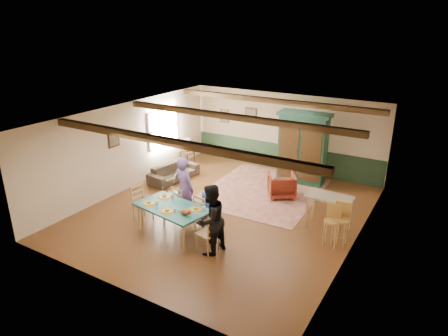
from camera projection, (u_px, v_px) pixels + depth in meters
The scene contains 35 objects.
floor at pixel (225, 211), 11.13m from camera, with size 8.00×8.00×0.00m, color #532E17.
wall_back at pixel (284, 132), 13.88m from camera, with size 7.00×0.02×2.70m, color beige.
wall_left at pixel (128, 146), 12.35m from camera, with size 0.02×8.00×2.70m, color beige.
wall_right at pixel (359, 193), 8.98m from camera, with size 0.02×8.00×2.70m, color beige.
ceiling at pixel (226, 116), 10.20m from camera, with size 7.00×8.00×0.02m, color white.
wainscot_back at pixel (282, 157), 14.18m from camera, with size 6.95×0.03×0.90m, color #203B25.
ceiling_beam_front at pixel (170, 142), 8.38m from camera, with size 6.95×0.16×0.16m, color #301F0D.
ceiling_beam_mid at pixel (233, 117), 10.55m from camera, with size 6.95×0.16×0.16m, color #301F0D.
ceiling_beam_back at pixel (274, 101), 12.64m from camera, with size 6.95×0.16×0.16m, color #301F0D.
window_left at pixel (164, 128), 13.63m from camera, with size 0.06×1.60×1.30m, color white, non-canonical shape.
picture_left_wall at pixel (114, 138), 11.71m from camera, with size 0.04×0.42×0.52m, color gray, non-canonical shape.
picture_back_a at pixel (251, 115), 14.33m from camera, with size 0.45×0.04×0.55m, color gray, non-canonical shape.
picture_back_b at pixel (224, 116), 14.91m from camera, with size 0.38×0.04×0.48m, color gray, non-canonical shape.
dining_table at pixel (173, 221), 9.82m from camera, with size 1.81×1.01×0.76m, color #1F6360, non-canonical shape.
dining_chair_far_left at pixel (182, 203), 10.54m from camera, with size 0.42×0.44×0.96m, color tan, non-canonical shape.
dining_chair_far_right at pixel (205, 212), 10.06m from camera, with size 0.42×0.44×0.96m, color tan, non-canonical shape.
dining_chair_end_left at pixel (142, 204), 10.49m from camera, with size 0.42×0.44×0.96m, color tan, non-canonical shape.
dining_chair_end_right at pixel (207, 232), 9.08m from camera, with size 0.42×0.44×0.96m, color tan, non-canonical shape.
person_man at pixel (184, 188), 10.47m from camera, with size 0.63×0.42×1.74m, color #71508A.
person_woman at pixel (210, 220), 8.90m from camera, with size 0.81×0.63×1.66m, color black.
person_child at pixel (207, 210), 10.10m from camera, with size 0.49×0.32×1.01m, color #294CA7.
cat at pixel (185, 212), 9.25m from camera, with size 0.36×0.14×0.18m, color #C95323, non-canonical shape.
place_setting_near_left at pixel (149, 202), 9.82m from camera, with size 0.40×0.30×0.11m, color gold, non-canonical shape.
place_setting_near_center at pixel (167, 209), 9.43m from camera, with size 0.40×0.30×0.11m, color gold, non-canonical shape.
place_setting_far_left at pixel (164, 195), 10.18m from camera, with size 0.40×0.30×0.11m, color gold, non-canonical shape.
place_setting_far_right at pixel (196, 208), 9.51m from camera, with size 0.40×0.30×0.11m, color gold, non-canonical shape.
area_rug at pixel (263, 191), 12.47m from camera, with size 3.30×3.92×0.01m, color beige.
armoire at pixel (303, 148), 12.78m from camera, with size 1.64×0.66×2.32m, color #17392C.
armchair at pixel (282, 185), 11.96m from camera, with size 0.77×0.79×0.72m, color #521710.
sofa at pixel (174, 172), 13.28m from camera, with size 1.84×0.72×0.54m, color #352B21.
end_table at pixel (187, 158), 14.63m from camera, with size 0.42×0.42×0.52m, color #301F0D, non-canonical shape.
table_lamp at pixel (187, 145), 14.45m from camera, with size 0.27×0.27×0.48m, color tan, non-canonical shape.
counter_table at pixel (328, 213), 10.05m from camera, with size 1.09×0.64×0.91m, color beige, non-canonical shape.
bar_stool_left at pixel (331, 226), 9.28m from camera, with size 0.36×0.39×1.01m, color tan, non-canonical shape.
bar_stool_right at pixel (340, 225), 9.31m from camera, with size 0.37×0.41×1.05m, color tan, non-canonical shape.
Camera 1 is at (5.11, -8.62, 5.01)m, focal length 32.00 mm.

